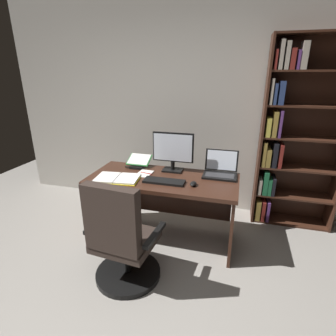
{
  "coord_description": "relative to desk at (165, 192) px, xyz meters",
  "views": [
    {
      "loc": [
        0.7,
        -1.04,
        1.8
      ],
      "look_at": [
        0.02,
        1.39,
        0.88
      ],
      "focal_mm": 28.17,
      "sensor_mm": 36.0,
      "label": 1
    }
  ],
  "objects": [
    {
      "name": "monitor",
      "position": [
        0.05,
        0.15,
        0.43
      ],
      "size": [
        0.46,
        0.16,
        0.44
      ],
      "color": "black",
      "rests_on": "desk"
    },
    {
      "name": "pen",
      "position": [
        -0.2,
        -0.03,
        0.22
      ],
      "size": [
        0.14,
        0.04,
        0.01
      ],
      "primitive_type": "cylinder",
      "rotation": [
        0.0,
        1.57,
        -0.2
      ],
      "color": "maroon",
      "rests_on": "notepad"
    },
    {
      "name": "computer_mouse",
      "position": [
        0.35,
        -0.2,
        0.23
      ],
      "size": [
        0.06,
        0.1,
        0.04
      ],
      "primitive_type": "ellipsoid",
      "color": "black",
      "rests_on": "desk"
    },
    {
      "name": "office_chair",
      "position": [
        -0.15,
        -0.83,
        -0.12
      ],
      "size": [
        0.64,
        0.6,
        0.99
      ],
      "rotation": [
        0.0,
        0.0,
        -0.09
      ],
      "color": "black",
      "rests_on": "ground"
    },
    {
      "name": "laptop",
      "position": [
        0.58,
        0.16,
        0.26
      ],
      "size": [
        0.36,
        0.3,
        0.26
      ],
      "color": "black",
      "rests_on": "desk"
    },
    {
      "name": "open_binder",
      "position": [
        -0.44,
        -0.25,
        0.22
      ],
      "size": [
        0.49,
        0.35,
        0.02
      ],
      "rotation": [
        0.0,
        0.0,
        0.12
      ],
      "color": "yellow",
      "rests_on": "desk"
    },
    {
      "name": "reading_stand_with_book",
      "position": [
        -0.38,
        0.21,
        0.27
      ],
      "size": [
        0.27,
        0.26,
        0.12
      ],
      "color": "black",
      "rests_on": "desk"
    },
    {
      "name": "notepad",
      "position": [
        -0.22,
        -0.03,
        0.21
      ],
      "size": [
        0.16,
        0.22,
        0.01
      ],
      "primitive_type": "cube",
      "rotation": [
        0.0,
        0.0,
        -0.06
      ],
      "color": "white",
      "rests_on": "desk"
    },
    {
      "name": "bookshelf",
      "position": [
        1.33,
        0.7,
        0.56
      ],
      "size": [
        0.91,
        0.31,
        2.18
      ],
      "color": "#381E14",
      "rests_on": "ground"
    },
    {
      "name": "keyboard",
      "position": [
        0.05,
        -0.2,
        0.22
      ],
      "size": [
        0.42,
        0.15,
        0.02
      ],
      "primitive_type": "cube",
      "color": "black",
      "rests_on": "desk"
    },
    {
      "name": "desk",
      "position": [
        0.0,
        0.0,
        0.0
      ],
      "size": [
        1.58,
        0.71,
        0.75
      ],
      "color": "#381E14",
      "rests_on": "ground"
    },
    {
      "name": "wall_back",
      "position": [
        0.05,
        0.92,
        0.84
      ],
      "size": [
        5.07,
        0.12,
        2.75
      ],
      "primitive_type": "cube",
      "color": "#B2ADA3",
      "rests_on": "ground"
    }
  ]
}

